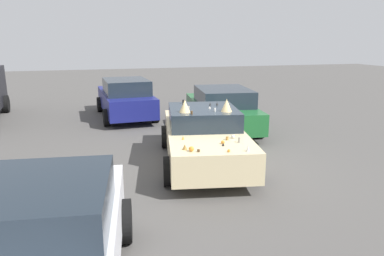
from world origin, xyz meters
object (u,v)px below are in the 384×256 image
Objects in this scene: parked_sedan_row_back_far at (38,250)px; parked_sedan_behind_right at (125,98)px; art_car_decorated at (204,135)px; parked_sedan_far_left at (221,108)px.

parked_sedan_behind_right is at bearing 176.11° from parked_sedan_row_back_far.
art_car_decorated reaches higher than parked_sedan_far_left.
parked_sedan_row_back_far is (-4.22, 3.29, 0.04)m from art_car_decorated.
art_car_decorated is 1.00× the size of parked_sedan_far_left.
parked_sedan_behind_right is at bearing 53.18° from parked_sedan_far_left.
parked_sedan_row_back_far is at bearing -27.39° from art_car_decorated.
parked_sedan_behind_right reaches higher than parked_sedan_far_left.
parked_sedan_row_back_far is at bearing 166.04° from parked_sedan_behind_right.
parked_sedan_far_left is at bearing 162.55° from art_car_decorated.
parked_sedan_far_left is (-2.85, -2.92, -0.04)m from parked_sedan_behind_right.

